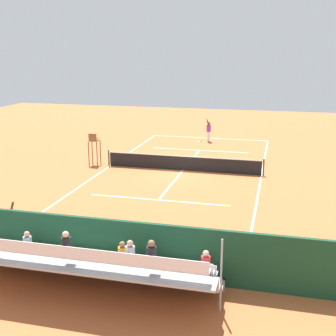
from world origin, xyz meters
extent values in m
plane|color=#BC6033|center=(0.00, 0.00, 0.00)|extent=(60.00, 60.00, 0.00)
cube|color=white|center=(0.00, -11.00, 0.00)|extent=(10.00, 0.10, 0.01)
cube|color=white|center=(0.00, 11.00, 0.00)|extent=(10.00, 0.10, 0.01)
cube|color=white|center=(-5.00, 0.00, 0.00)|extent=(0.10, 22.00, 0.01)
cube|color=white|center=(5.00, 0.00, 0.00)|extent=(0.10, 22.00, 0.01)
cube|color=white|center=(0.00, -6.05, 0.00)|extent=(7.50, 0.10, 0.01)
cube|color=white|center=(0.00, 6.05, 0.00)|extent=(7.50, 0.10, 0.01)
cube|color=white|center=(0.00, 0.00, 0.00)|extent=(0.10, 12.10, 0.01)
cube|color=white|center=(0.00, -11.00, 0.00)|extent=(0.10, 0.30, 0.01)
cube|color=black|center=(0.00, 0.00, 0.46)|extent=(10.00, 0.02, 0.91)
cube|color=white|center=(0.00, 0.00, 0.94)|extent=(10.00, 0.04, 0.06)
cylinder|color=#2D5133|center=(-5.10, 0.00, 0.54)|extent=(0.10, 0.10, 1.07)
cylinder|color=#2D5133|center=(5.10, 0.00, 0.54)|extent=(0.10, 0.10, 1.07)
cube|color=#194228|center=(0.00, 14.00, 1.00)|extent=(18.00, 0.16, 2.00)
cube|color=#9EA0A5|center=(0.00, 14.35, 0.23)|extent=(9.00, 0.10, 0.45)
cube|color=#9EA0A5|center=(0.00, 14.70, 0.41)|extent=(9.00, 0.80, 0.08)
cube|color=#9EA0A5|center=(0.00, 14.32, 0.23)|extent=(9.00, 0.04, 0.45)
cube|color=silver|center=(0.00, 14.80, 0.83)|extent=(8.60, 0.36, 0.04)
cube|color=silver|center=(0.00, 14.98, 1.03)|extent=(8.60, 0.03, 0.36)
cube|color=#9EA0A5|center=(0.00, 15.50, 0.86)|extent=(9.00, 0.80, 0.08)
cube|color=#9EA0A5|center=(0.00, 15.12, 0.68)|extent=(9.00, 0.04, 0.45)
cube|color=silver|center=(0.00, 15.60, 1.28)|extent=(8.60, 0.36, 0.04)
cube|color=silver|center=(0.00, 15.78, 1.48)|extent=(8.60, 0.03, 0.36)
cube|color=#9EA0A5|center=(0.00, 16.30, 1.31)|extent=(9.00, 0.80, 0.08)
cube|color=#9EA0A5|center=(0.00, 15.92, 1.12)|extent=(9.00, 0.04, 0.45)
cube|color=silver|center=(0.00, 16.40, 1.73)|extent=(8.60, 0.36, 0.04)
cube|color=silver|center=(0.00, 16.58, 1.93)|extent=(8.60, 0.03, 0.36)
cylinder|color=#9EA0A5|center=(-4.50, 15.50, 1.18)|extent=(0.06, 0.06, 2.35)
cube|color=#2D2D33|center=(-1.14, 14.63, 0.87)|extent=(0.32, 0.40, 0.12)
cylinder|color=orange|center=(-1.14, 14.75, 1.16)|extent=(0.30, 0.30, 0.45)
sphere|color=#8C6647|center=(-1.14, 14.75, 1.48)|extent=(0.20, 0.20, 0.20)
cube|color=#2D2D33|center=(2.36, 14.63, 0.87)|extent=(0.32, 0.40, 0.12)
cylinder|color=#9399A3|center=(2.36, 14.75, 1.16)|extent=(0.30, 0.30, 0.45)
sphere|color=tan|center=(2.36, 14.75, 1.48)|extent=(0.20, 0.20, 0.20)
cube|color=#2D2D33|center=(-2.60, 16.23, 1.77)|extent=(0.32, 0.40, 0.12)
cylinder|color=black|center=(-2.60, 16.35, 2.06)|extent=(0.30, 0.30, 0.45)
sphere|color=#8C6647|center=(-2.60, 16.35, 2.38)|extent=(0.20, 0.20, 0.20)
cube|color=#2D2D33|center=(0.04, 16.23, 1.77)|extent=(0.32, 0.40, 0.12)
cylinder|color=black|center=(0.04, 16.35, 2.06)|extent=(0.30, 0.30, 0.45)
sphere|color=beige|center=(0.04, 16.35, 2.38)|extent=(0.20, 0.20, 0.20)
cube|color=#2D2D33|center=(-1.68, 15.43, 1.32)|extent=(0.32, 0.40, 0.12)
cylinder|color=#9399A3|center=(-1.68, 15.55, 1.60)|extent=(0.30, 0.30, 0.45)
sphere|color=tan|center=(-1.68, 15.55, 1.93)|extent=(0.20, 0.20, 0.20)
cube|color=#2D2D33|center=(-3.91, 14.63, 0.87)|extent=(0.32, 0.40, 0.12)
cylinder|color=red|center=(-3.91, 14.75, 1.16)|extent=(0.30, 0.30, 0.45)
sphere|color=beige|center=(-3.91, 14.75, 1.48)|extent=(0.20, 0.20, 0.20)
cube|color=#2D2D33|center=(-2.11, 14.63, 0.87)|extent=(0.32, 0.40, 0.12)
cylinder|color=black|center=(-2.11, 14.75, 1.16)|extent=(0.30, 0.30, 0.45)
sphere|color=#8C6647|center=(-2.11, 14.75, 1.48)|extent=(0.20, 0.20, 0.20)
cylinder|color=brown|center=(5.90, -0.51, 0.80)|extent=(0.07, 0.07, 1.60)
cylinder|color=brown|center=(6.50, -0.51, 0.80)|extent=(0.07, 0.07, 1.60)
cylinder|color=brown|center=(5.90, 0.09, 0.80)|extent=(0.07, 0.07, 1.60)
cylinder|color=brown|center=(6.50, 0.09, 0.80)|extent=(0.07, 0.07, 1.60)
cube|color=brown|center=(6.20, -0.21, 1.63)|extent=(0.56, 0.56, 0.06)
cube|color=brown|center=(6.20, 0.03, 1.90)|extent=(0.56, 0.06, 0.48)
cube|color=brown|center=(5.94, -0.21, 1.78)|extent=(0.04, 0.48, 0.04)
cube|color=brown|center=(6.46, -0.21, 1.78)|extent=(0.04, 0.48, 0.04)
cube|color=#234C2D|center=(-2.70, 13.20, 0.45)|extent=(1.80, 0.40, 0.05)
cylinder|color=#234C2D|center=(-3.45, 13.20, 0.23)|extent=(0.06, 0.06, 0.45)
cylinder|color=#234C2D|center=(-1.95, 13.20, 0.23)|extent=(0.06, 0.06, 0.45)
cube|color=#234C2D|center=(-2.70, 13.38, 0.75)|extent=(1.80, 0.04, 0.36)
cube|color=#334C8C|center=(-0.54, 13.40, 0.18)|extent=(0.90, 0.36, 0.36)
cylinder|color=white|center=(-0.16, -9.68, 0.42)|extent=(0.14, 0.14, 0.85)
cylinder|color=white|center=(-0.10, -9.47, 0.42)|extent=(0.14, 0.14, 0.85)
cylinder|color=purple|center=(-0.13, -9.57, 1.15)|extent=(0.45, 0.45, 0.60)
sphere|color=brown|center=(-0.13, -9.57, 1.56)|extent=(0.22, 0.22, 0.22)
cylinder|color=brown|center=(-0.07, -9.36, 1.65)|extent=(0.26, 0.16, 0.55)
cylinder|color=brown|center=(-0.19, -9.78, 1.18)|extent=(0.11, 0.11, 0.50)
cylinder|color=black|center=(0.48, -9.45, 0.01)|extent=(0.18, 0.25, 0.03)
torus|color=#D8CC4C|center=(0.63, -9.22, 0.01)|extent=(0.42, 0.42, 0.02)
cylinder|color=white|center=(0.63, -9.22, 0.01)|extent=(0.25, 0.25, 0.00)
sphere|color=#CCDB33|center=(0.78, -6.37, 0.03)|extent=(0.07, 0.07, 0.07)
cylinder|color=#232328|center=(4.01, 13.30, 0.42)|extent=(0.14, 0.14, 0.85)
cylinder|color=#232328|center=(4.05, 13.08, 0.42)|extent=(0.14, 0.14, 0.85)
cylinder|color=orange|center=(4.03, 13.19, 1.15)|extent=(0.41, 0.41, 0.60)
sphere|color=brown|center=(4.03, 13.19, 1.56)|extent=(0.22, 0.22, 0.22)
cylinder|color=brown|center=(4.06, 12.97, 1.65)|extent=(0.26, 0.12, 0.55)
cylinder|color=brown|center=(4.00, 13.41, 1.18)|extent=(0.10, 0.10, 0.50)
camera|label=1|loc=(-5.91, 27.66, 7.75)|focal=48.41mm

